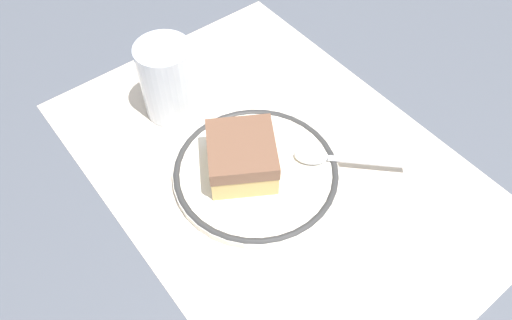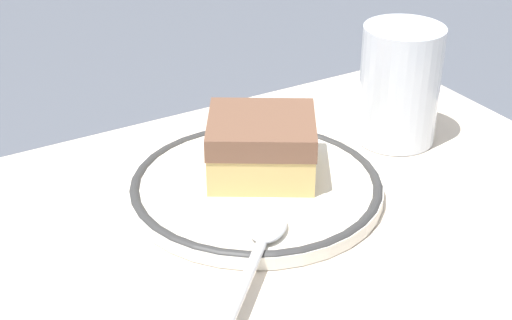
% 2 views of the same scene
% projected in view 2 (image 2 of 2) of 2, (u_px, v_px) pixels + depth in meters
% --- Properties ---
extents(ground_plane, '(2.40, 2.40, 0.00)m').
position_uv_depth(ground_plane, '(275.00, 212.00, 0.57)').
color(ground_plane, '#4C515B').
extents(placemat, '(0.54, 0.38, 0.00)m').
position_uv_depth(placemat, '(275.00, 212.00, 0.57)').
color(placemat, beige).
rests_on(placemat, ground_plane).
extents(plate, '(0.20, 0.20, 0.01)m').
position_uv_depth(plate, '(256.00, 187.00, 0.59)').
color(plate, silver).
rests_on(plate, placemat).
extents(cake_slice, '(0.11, 0.11, 0.05)m').
position_uv_depth(cake_slice, '(261.00, 146.00, 0.59)').
color(cake_slice, '#DBB76B').
rests_on(cake_slice, plate).
extents(spoon, '(0.11, 0.11, 0.01)m').
position_uv_depth(spoon, '(260.00, 247.00, 0.51)').
color(spoon, silver).
rests_on(spoon, plate).
extents(cup, '(0.07, 0.07, 0.10)m').
position_uv_depth(cup, '(399.00, 92.00, 0.66)').
color(cup, silver).
rests_on(cup, placemat).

